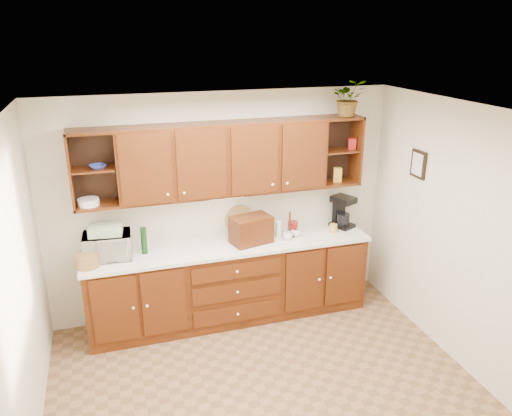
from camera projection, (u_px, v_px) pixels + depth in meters
floor at (270, 397)px, 4.64m from camera, size 4.00×4.00×0.00m
ceiling at (273, 117)px, 3.76m from camera, size 4.00×4.00×0.00m
back_wall at (222, 205)px, 5.77m from camera, size 4.00×0.00×4.00m
left_wall at (13, 309)px, 3.64m from camera, size 0.00×3.50×3.50m
right_wall at (470, 243)px, 4.76m from camera, size 0.00×3.50×3.50m
base_cabinets at (230, 282)px, 5.79m from camera, size 3.20×0.60×0.90m
countertop at (230, 246)px, 5.62m from camera, size 3.24×0.64×0.04m
upper_cabinets at (225, 159)px, 5.43m from camera, size 3.20×0.33×0.80m
undercabinet_light at (227, 197)px, 5.52m from camera, size 0.40×0.05×0.02m
framed_picture at (418, 164)px, 5.37m from camera, size 0.03×0.24×0.30m
wicker_basket at (87, 260)px, 5.05m from camera, size 0.26×0.26×0.15m
microwave at (107, 246)px, 5.24m from camera, size 0.51×0.36×0.27m
towel_stack at (106, 230)px, 5.17m from camera, size 0.36×0.28×0.10m
wine_bottle at (144, 241)px, 5.34m from camera, size 0.08×0.08×0.29m
woven_tray at (240, 233)px, 5.89m from camera, size 0.37×0.22×0.35m
bread_box at (251, 230)px, 5.61m from camera, size 0.50×0.37×0.31m
mug_tree at (289, 233)px, 5.80m from camera, size 0.25×0.26×0.31m
canister_red at (293, 228)px, 5.88m from camera, size 0.13×0.13×0.15m
canister_white at (279, 229)px, 5.79m from camera, size 0.09×0.09×0.19m
canister_yellow at (333, 228)px, 5.93m from camera, size 0.10×0.10×0.10m
coffee_maker at (342, 212)px, 6.07m from camera, size 0.30×0.33×0.39m
bowl_stack at (98, 167)px, 5.01m from camera, size 0.21×0.21×0.04m
plate_stack at (89, 202)px, 5.10m from camera, size 0.25×0.25×0.07m
pantry_box_yellow at (337, 175)px, 5.87m from camera, size 0.11×0.10×0.17m
pantry_box_red at (352, 144)px, 5.80m from camera, size 0.11×0.10×0.13m
potted_plant at (349, 98)px, 5.57m from camera, size 0.44×0.41×0.41m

